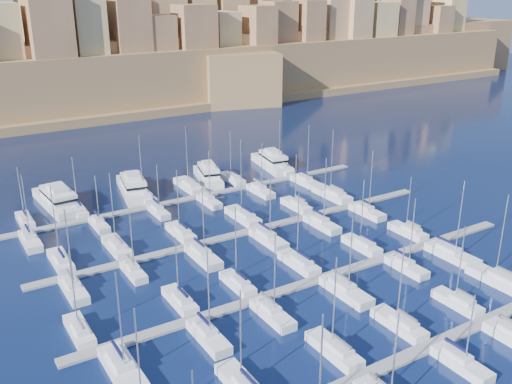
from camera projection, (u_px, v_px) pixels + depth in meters
ground at (280, 251)px, 101.74m from camera, size 600.00×600.00×0.00m
pontoon_near at (426, 348)px, 74.55m from camera, size 84.00×2.00×0.40m
pontoon_mid_near at (322, 278)px, 92.10m from camera, size 84.00×2.00×0.40m
pontoon_mid_far at (251, 231)px, 109.65m from camera, size 84.00×2.00×0.40m
pontoon_far at (200, 196)px, 127.20m from camera, size 84.00×2.00×0.40m
sailboat_2 at (335, 350)px, 73.28m from camera, size 2.71×9.03×14.05m
sailboat_3 at (400, 324)px, 78.83m from camera, size 2.64×8.80×12.99m
sailboat_4 at (458, 302)px, 84.18m from camera, size 2.40×7.99×13.08m
sailboat_5 at (499, 280)px, 90.48m from camera, size 3.10×10.33×15.33m
sailboat_9 at (461, 363)px, 70.80m from camera, size 2.44×8.13×10.96m
sailboat_12 at (79, 331)px, 77.31m from camera, size 2.45×8.18×12.92m
sailboat_13 at (180, 300)px, 84.72m from camera, size 2.48×8.28×11.17m
sailboat_14 at (238, 283)px, 89.45m from camera, size 2.39×7.97×13.76m
sailboat_15 at (299, 263)px, 95.92m from camera, size 2.73×9.09×13.39m
sailboat_16 at (362, 245)px, 102.40m from camera, size 2.53×8.43×13.36m
sailboat_17 at (408, 231)px, 108.08m from camera, size 2.51×8.36×11.76m
sailboat_18 at (123, 370)px, 69.43m from camera, size 3.22×10.75×14.84m
sailboat_19 at (208, 336)px, 76.18m from camera, size 2.64×8.79×13.95m
sailboat_20 at (272, 314)px, 81.30m from camera, size 2.60×8.65×13.86m
sailboat_21 at (346, 291)px, 87.31m from camera, size 2.94×9.81×13.65m
sailboat_22 at (406, 266)px, 94.76m from camera, size 2.44×8.13×13.29m
sailboat_23 at (452, 254)px, 98.88m from camera, size 3.05×10.16×14.76m
sailboat_24 at (61, 261)px, 96.67m from camera, size 2.70×8.99×14.25m
sailboat_25 at (117, 247)px, 101.75m from camera, size 2.84×9.46×14.73m
sailboat_26 at (181, 232)px, 107.60m from camera, size 2.66×8.87×13.20m
sailboat_27 at (243, 216)px, 114.98m from camera, size 3.03×10.10×16.89m
sailboat_28 at (297, 205)px, 120.62m from camera, size 2.54×8.47×12.11m
sailboat_29 at (332, 194)px, 126.69m from camera, size 3.23×10.75×15.80m
sailboat_30 at (73, 289)px, 87.75m from camera, size 2.68×8.92×14.59m
sailboat_31 at (133, 271)px, 93.22m from camera, size 2.24×7.46×11.68m
sailboat_32 at (203, 256)px, 98.40m from camera, size 2.88×9.59×14.68m
sailboat_33 at (268, 238)px, 105.04m from camera, size 2.86×9.54×13.62m
sailboat_34 at (322, 224)px, 111.50m from camera, size 2.70×9.00×14.52m
sailboat_35 at (367, 211)px, 117.42m from camera, size 2.64×8.79×14.28m
sailboat_36 at (25, 220)px, 113.12m from camera, size 2.45×8.16×11.97m
sailboat_37 at (79, 210)px, 118.12m from camera, size 2.31×7.71×12.36m
sailboat_38 at (144, 196)px, 125.85m from camera, size 2.73×9.08×14.79m
sailboat_39 at (189, 186)px, 132.12m from camera, size 3.23×10.76×15.00m
sailboat_40 at (232, 179)px, 136.84m from camera, size 2.70×9.01×12.62m
sailboat_41 at (280, 169)px, 143.77m from camera, size 2.72×9.05×13.52m
sailboat_42 at (30, 240)px, 104.24m from camera, size 2.74×9.13×13.89m
sailboat_43 at (99, 224)px, 111.31m from camera, size 2.25×7.51×11.19m
sailboat_44 at (159, 211)px, 117.49m from camera, size 2.23×7.44×11.16m
sailboat_45 at (209, 201)px, 123.00m from camera, size 2.38×7.94×12.30m
sailboat_46 at (260, 191)px, 129.09m from camera, size 2.59×8.62×12.33m
sailboat_47 at (306, 182)px, 134.92m from camera, size 2.82×9.41×14.89m
motor_yacht_a at (58, 199)px, 121.14m from camera, size 6.89×19.24×5.25m
motor_yacht_b at (133, 187)px, 128.71m from camera, size 8.43×18.12×5.25m
motor_yacht_c at (208, 175)px, 136.65m from camera, size 7.94×15.26×5.25m
motor_yacht_d at (272, 161)px, 146.67m from camera, size 7.46×16.95×5.25m
fortified_city at (56, 65)px, 220.39m from camera, size 460.00×108.95×59.52m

